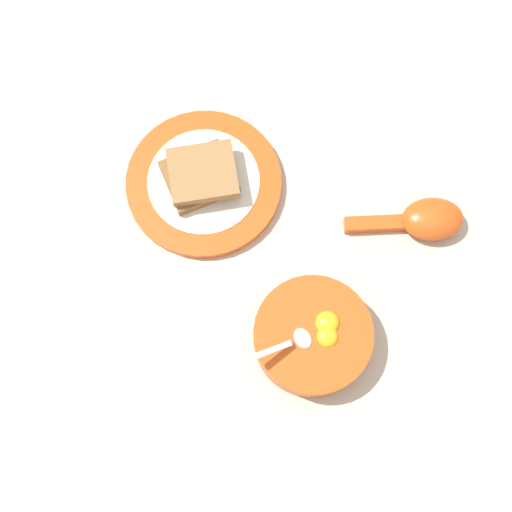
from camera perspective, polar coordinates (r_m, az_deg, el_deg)
The scene contains 5 objects.
ground_plane at distance 0.91m, azimuth 0.30°, elevation 2.61°, with size 3.00×3.00×0.00m, color beige.
egg_bowl at distance 0.86m, azimuth 4.56°, elevation -6.40°, with size 0.14×0.15×0.07m.
toast_plate at distance 0.93m, azimuth -4.19°, elevation 5.85°, with size 0.20×0.20×0.01m.
toast_sandwich at distance 0.91m, azimuth -4.44°, elevation 6.48°, with size 0.10×0.10×0.03m.
soup_spoon at distance 0.92m, azimuth 13.39°, elevation 2.85°, with size 0.10×0.15×0.04m.
Camera 1 is at (0.25, -0.15, 0.87)m, focal length 50.00 mm.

